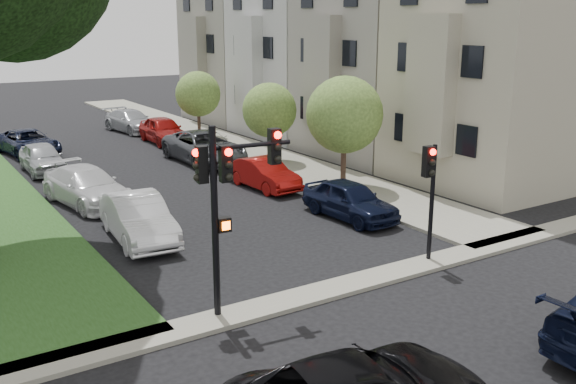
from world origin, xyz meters
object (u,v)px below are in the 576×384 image
car_parked_5 (138,218)px  car_parked_7 (42,158)px  car_parked_1 (264,174)px  car_parked_6 (87,186)px  traffic_signal_main (228,186)px  car_parked_3 (163,130)px  small_tree_b (269,110)px  car_parked_0 (350,200)px  traffic_signal_secondary (430,182)px  car_parked_4 (131,121)px  car_parked_8 (28,142)px  small_tree_c (198,94)px  small_tree_a (344,115)px  car_parked_2 (205,147)px

car_parked_5 → car_parked_7: (-0.47, 11.83, -0.05)m
car_parked_1 → car_parked_6: (-7.09, 1.63, 0.08)m
traffic_signal_main → car_parked_3: (7.24, 22.43, -2.48)m
small_tree_b → car_parked_0: size_ratio=0.99×
traffic_signal_main → car_parked_3: size_ratio=1.04×
traffic_signal_secondary → car_parked_7: (-6.97, 18.38, -1.80)m
car_parked_4 → car_parked_8: size_ratio=1.00×
car_parked_0 → car_parked_3: (-0.10, 17.71, 0.07)m
car_parked_1 → car_parked_8: size_ratio=0.81×
small_tree_c → car_parked_5: size_ratio=0.89×
car_parked_0 → car_parked_1: bearing=91.9°
traffic_signal_secondary → car_parked_5: (-6.50, 6.55, -1.74)m
car_parked_5 → car_parked_8: 16.55m
small_tree_a → small_tree_b: small_tree_a is taller
car_parked_6 → small_tree_c: bearing=38.0°
small_tree_b → car_parked_7: size_ratio=0.99×
car_parked_1 → car_parked_2: (0.12, 6.19, 0.14)m
traffic_signal_secondary → car_parked_0: traffic_signal_secondary is taller
car_parked_6 → small_tree_a: bearing=-29.9°
traffic_signal_secondary → car_parked_7: traffic_signal_secondary is taller
traffic_signal_main → car_parked_5: 6.98m
small_tree_b → car_parked_8: (-9.81, 8.81, -2.03)m
car_parked_2 → car_parked_5: car_parked_2 is taller
small_tree_a → traffic_signal_secondary: (-3.12, -8.19, -0.71)m
car_parked_0 → car_parked_2: car_parked_2 is taller
car_parked_5 → car_parked_4: bearing=75.9°
car_parked_1 → car_parked_8: (-7.06, 12.96, 0.03)m
car_parked_3 → car_parked_7: (-7.70, -4.09, -0.07)m
small_tree_c → car_parked_2: size_ratio=0.72×
small_tree_c → traffic_signal_secondary: small_tree_c is taller
small_tree_a → car_parked_3: small_tree_a is taller
car_parked_2 → car_parked_6: bearing=-148.8°
car_parked_6 → traffic_signal_secondary: bearing=-70.2°
car_parked_1 → car_parked_4: car_parked_4 is taller
car_parked_1 → car_parked_5: car_parked_5 is taller
traffic_signal_secondary → car_parked_1: (0.37, 10.14, -1.85)m
traffic_signal_secondary → car_parked_7: 19.74m
small_tree_b → car_parked_3: small_tree_b is taller
small_tree_a → car_parked_3: size_ratio=1.07×
car_parked_5 → car_parked_3: bearing=70.0°
traffic_signal_secondary → car_parked_1: traffic_signal_secondary is taller
small_tree_a → small_tree_b: bearing=90.0°
small_tree_b → traffic_signal_secondary: (-3.12, -14.29, -0.21)m
car_parked_6 → car_parked_1: bearing=-22.9°
car_parked_6 → traffic_signal_main: bearing=-98.8°
small_tree_a → car_parked_4: 19.50m
small_tree_c → car_parked_6: (-9.84, -10.89, -1.99)m
small_tree_a → car_parked_6: small_tree_a is taller
small_tree_a → small_tree_c: size_ratio=1.18×
small_tree_b → car_parked_4: size_ratio=0.84×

